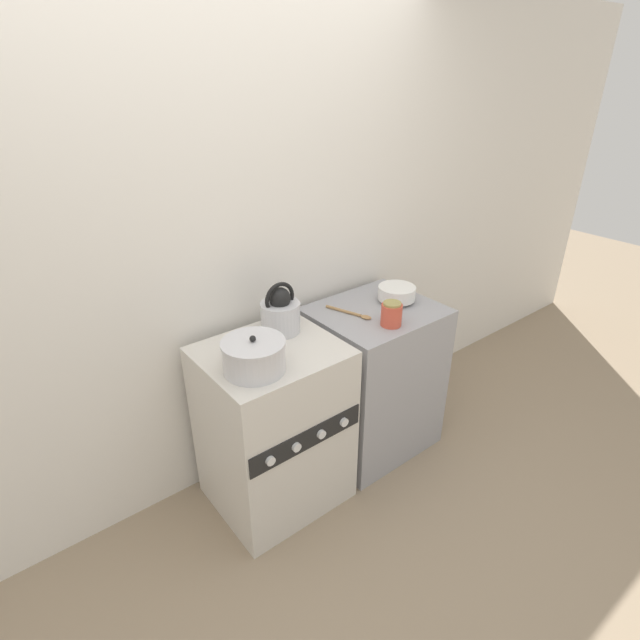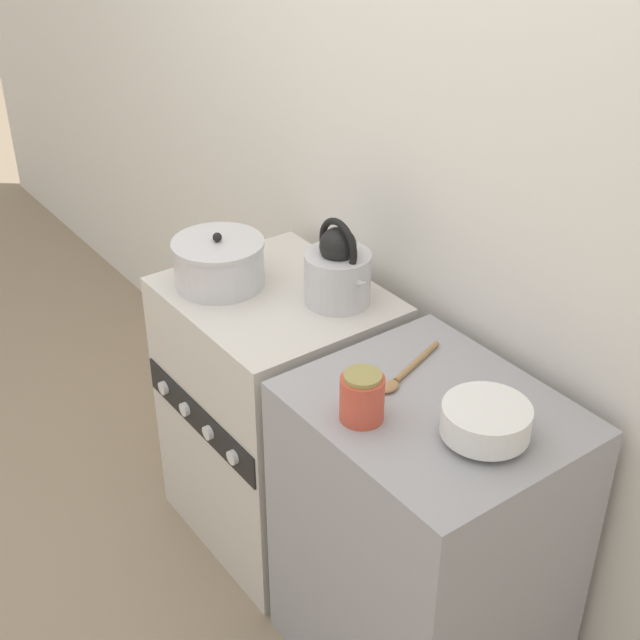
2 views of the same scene
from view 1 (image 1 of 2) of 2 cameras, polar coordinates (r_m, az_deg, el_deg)
The scene contains 9 objects.
ground_plane at distance 2.76m, azimuth -1.30°, elevation -22.33°, with size 12.00×12.00×0.00m, color gray.
wall_back at distance 2.49m, azimuth -10.75°, elevation 6.82°, with size 7.00×0.06×2.50m.
stove at distance 2.61m, azimuth -5.24°, elevation -12.04°, with size 0.65×0.59×0.91m.
counter at distance 2.97m, azimuth 6.04°, elevation -6.64°, with size 0.68×0.58×0.90m.
kettle at distance 2.46m, azimuth -4.52°, elevation 0.84°, with size 0.24×0.20×0.26m.
cooking_pot at distance 2.17m, azimuth -7.56°, elevation -4.09°, with size 0.28×0.28×0.17m.
enamel_bowl at distance 2.83m, azimuth 8.76°, elevation 3.07°, with size 0.21×0.21×0.09m.
storage_jar at distance 2.56m, azimuth 8.17°, elevation 0.68°, with size 0.11×0.11×0.13m.
wooden_spoon at distance 2.67m, azimuth 3.74°, elevation 0.75°, with size 0.12×0.27×0.02m.
Camera 1 is at (-1.06, -1.44, 2.10)m, focal length 28.00 mm.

